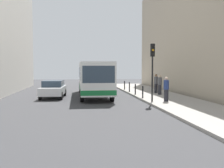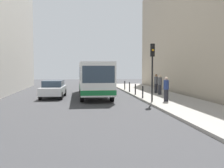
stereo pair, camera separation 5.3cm
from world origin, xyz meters
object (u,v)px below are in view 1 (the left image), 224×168
at_px(bollard_far, 129,87).
at_px(bollard_mid, 135,89).
at_px(bus, 94,77).
at_px(pedestrian_mid_sidewalk, 160,85).
at_px(bollard_near, 143,92).
at_px(pedestrian_far_sidewalk, 156,83).
at_px(bollard_farthest, 125,85).
at_px(car_beside_bus, 53,89).
at_px(traffic_light, 152,61).
at_px(pedestrian_near_signal, 166,89).

bearing_deg(bollard_far, bollard_mid, -90.00).
height_order(bus, pedestrian_mid_sidewalk, bus).
distance_m(bollard_near, pedestrian_far_sidewalk, 4.62).
bearing_deg(bollard_far, bollard_farthest, 90.00).
relative_size(bollard_near, pedestrian_mid_sidewalk, 0.53).
bearing_deg(bollard_far, car_beside_bus, -156.36).
bearing_deg(pedestrian_far_sidewalk, bollard_mid, 150.05).
relative_size(bus, bollard_mid, 11.60).
bearing_deg(pedestrian_far_sidewalk, traffic_light, -167.05).
relative_size(traffic_light, bollard_mid, 4.32).
relative_size(bollard_near, bollard_mid, 1.00).
distance_m(bus, car_beside_bus, 3.73).
bearing_deg(bollard_farthest, bollard_far, -90.00).
height_order(car_beside_bus, bollard_far, car_beside_bus).
height_order(traffic_light, pedestrian_mid_sidewalk, traffic_light).
height_order(bollard_near, pedestrian_mid_sidewalk, pedestrian_mid_sidewalk).
bearing_deg(bollard_near, bus, 138.69).
distance_m(traffic_light, bollard_far, 8.27).
xyz_separation_m(bollard_near, pedestrian_far_sidewalk, (2.28, 3.99, 0.43)).
xyz_separation_m(bus, traffic_light, (3.82, -5.65, 1.28)).
height_order(bollard_far, pedestrian_mid_sidewalk, pedestrian_mid_sidewalk).
distance_m(bus, pedestrian_near_signal, 7.49).
height_order(bus, pedestrian_near_signal, bus).
bearing_deg(traffic_light, pedestrian_near_signal, -1.81).
xyz_separation_m(pedestrian_near_signal, pedestrian_far_sidewalk, (1.16, 6.40, 0.02)).
height_order(car_beside_bus, pedestrian_far_sidewalk, pedestrian_far_sidewalk).
height_order(bus, car_beside_bus, bus).
bearing_deg(bollard_farthest, bollard_mid, -90.00).
bearing_deg(pedestrian_far_sidewalk, bus, 128.71).
distance_m(car_beside_bus, pedestrian_far_sidewalk, 9.63).
distance_m(bus, pedestrian_far_sidewalk, 6.08).
height_order(bus, bollard_mid, bus).
bearing_deg(pedestrian_near_signal, pedestrian_far_sidewalk, -89.86).
xyz_separation_m(traffic_light, pedestrian_far_sidewalk, (2.18, 6.37, -1.95)).
height_order(bollard_farthest, pedestrian_far_sidewalk, pedestrian_far_sidewalk).
relative_size(bollard_far, pedestrian_near_signal, 0.54).
distance_m(bollard_far, pedestrian_near_signal, 8.04).
bearing_deg(traffic_light, pedestrian_far_sidewalk, 71.14).
bearing_deg(pedestrian_far_sidewalk, bollard_near, -177.87).
bearing_deg(car_beside_bus, traffic_light, 150.01).
bearing_deg(pedestrian_mid_sidewalk, bollard_near, 66.04).
height_order(car_beside_bus, bollard_near, car_beside_bus).
bearing_deg(pedestrian_near_signal, bollard_farthest, -73.67).
distance_m(traffic_light, bollard_farthest, 10.95).
relative_size(pedestrian_near_signal, pedestrian_mid_sidewalk, 0.99).
xyz_separation_m(car_beside_bus, pedestrian_mid_sidewalk, (9.39, 0.07, 0.26)).
relative_size(bus, bollard_farthest, 11.60).
distance_m(bollard_mid, pedestrian_mid_sidewalk, 2.23).
bearing_deg(pedestrian_near_signal, bollard_far, -71.61).
distance_m(pedestrian_near_signal, pedestrian_mid_sidewalk, 4.98).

